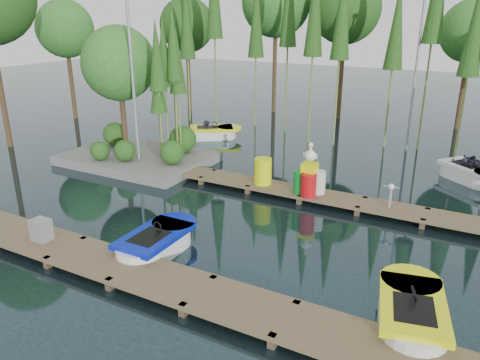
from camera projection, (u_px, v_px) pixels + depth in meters
The scene contains 15 objects.
ground_plane at pixel (220, 213), 15.49m from camera, with size 90.00×90.00×0.00m, color #1E3138.
near_dock at pixel (127, 269), 11.69m from camera, with size 18.00×1.50×0.50m.
far_dock at pixel (278, 188), 17.02m from camera, with size 15.00×1.20×0.50m.
island at pixel (132, 89), 19.96m from camera, with size 6.20×4.20×6.75m.
tree_screen at pixel (293, 15), 23.07m from camera, with size 34.42×18.53×10.31m.
lamp_island at pixel (132, 66), 18.58m from camera, with size 0.30×0.30×7.25m.
lamp_rear at pixel (417, 59), 21.31m from camera, with size 0.30×0.30×7.25m.
boat_blue at pixel (156, 243), 12.90m from camera, with size 1.30×2.84×0.95m.
boat_yellow_near at pixel (411, 314), 9.85m from camera, with size 1.93×3.17×0.99m.
boat_yellow_far at pixel (212, 133), 24.55m from camera, with size 3.10×2.65×1.43m.
boat_white_far at pixel (472, 173), 18.32m from camera, with size 3.14×2.90×1.40m.
utility_cabinet at pixel (41, 230), 12.94m from camera, with size 0.50×0.42×0.61m, color gray.
yellow_barrel at pixel (263, 171), 17.12m from camera, with size 0.65×0.65×0.97m, color #E5F30C.
drum_cluster at pixel (309, 179), 16.14m from camera, with size 1.06×0.98×1.84m.
seagull_post at pixel (391, 191), 15.04m from camera, with size 0.50×0.27×0.80m.
Camera 1 is at (7.39, -12.13, 6.30)m, focal length 35.00 mm.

